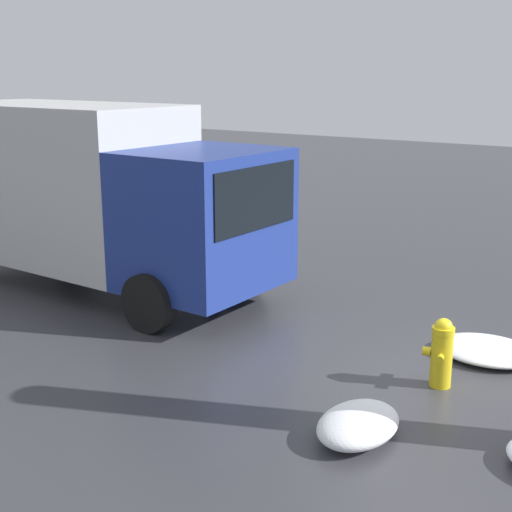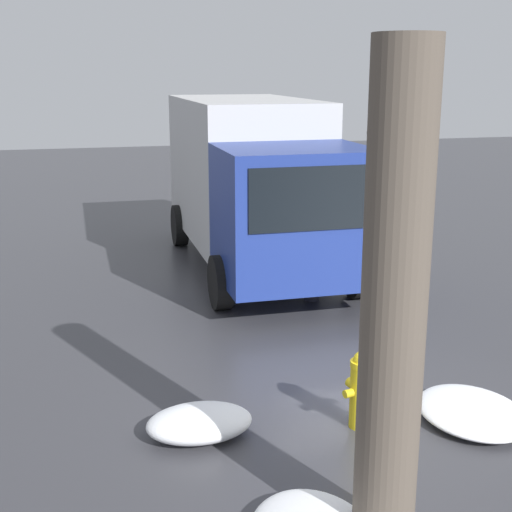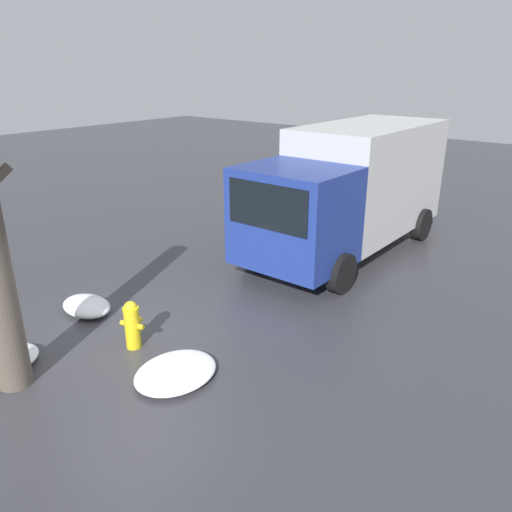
# 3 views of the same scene
# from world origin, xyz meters

# --- Properties ---
(ground_plane) EXTENTS (60.00, 60.00, 0.00)m
(ground_plane) POSITION_xyz_m (0.00, 0.00, 0.00)
(ground_plane) COLOR #38383D
(fire_hydrant) EXTENTS (0.38, 0.47, 0.89)m
(fire_hydrant) POSITION_xyz_m (0.00, 0.00, 0.46)
(fire_hydrant) COLOR yellow
(fire_hydrant) RESTS_ON ground_plane
(delivery_truck) EXTENTS (6.87, 2.68, 3.24)m
(delivery_truck) POSITION_xyz_m (6.76, -0.53, 1.74)
(delivery_truck) COLOR navy
(delivery_truck) RESTS_ON ground_plane
(pedestrian) EXTENTS (0.38, 0.38, 1.73)m
(pedestrian) POSITION_xyz_m (4.34, -0.91, 0.94)
(pedestrian) COLOR #23232D
(pedestrian) RESTS_ON ground_plane
(snow_pile_by_hydrant) EXTENTS (0.79, 1.14, 0.32)m
(snow_pile_by_hydrant) POSITION_xyz_m (0.22, 1.76, 0.16)
(snow_pile_by_hydrant) COLOR white
(snow_pile_by_hydrant) RESTS_ON ground_plane
(snow_pile_by_tree) EXTENTS (1.40, 1.16, 0.20)m
(snow_pile_by_tree) POSITION_xyz_m (-0.18, -1.27, 0.10)
(snow_pile_by_tree) COLOR white
(snow_pile_by_tree) RESTS_ON ground_plane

